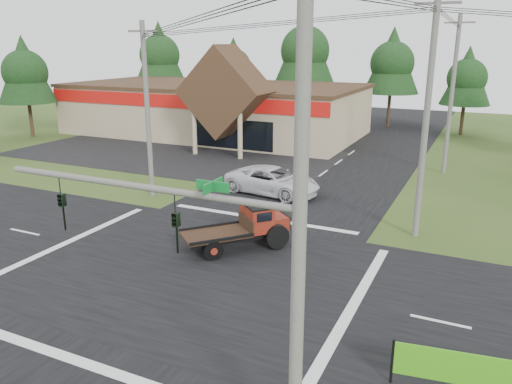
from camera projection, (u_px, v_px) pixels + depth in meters
The scene contains 19 objects.
ground at pixel (193, 269), 21.22m from camera, with size 120.00×120.00×0.00m, color #2D4318.
road_ns at pixel (193, 268), 21.21m from camera, with size 12.00×120.00×0.02m, color black.
road_ew at pixel (193, 268), 21.21m from camera, with size 120.00×12.00×0.02m, color black.
parking_apron at pixel (173, 154), 43.41m from camera, with size 28.00×14.00×0.02m, color black.
cvs_building at pixel (215, 107), 52.49m from camera, with size 30.40×18.20×9.19m.
traffic_signal_mast at pixel (227, 267), 11.08m from camera, with size 8.12×0.24×7.00m.
utility_pole_nr at pixel (299, 227), 10.04m from camera, with size 2.00×0.30×11.00m.
utility_pole_nw at pixel (147, 110), 29.89m from camera, with size 2.00×0.30×10.50m.
utility_pole_ne at pixel (426, 118), 23.21m from camera, with size 2.00×0.30×11.50m.
utility_pole_n at pixel (452, 95), 35.39m from camera, with size 2.00×0.30×11.20m.
tree_row_a at pixel (159, 53), 65.88m from camera, with size 6.72×6.72×12.12m.
tree_row_b at pixel (234, 64), 63.91m from camera, with size 5.60×5.60×10.10m.
tree_row_c at pixel (305, 48), 58.37m from camera, with size 7.28×7.28×13.13m.
tree_row_d at pixel (392, 61), 55.53m from camera, with size 6.16×6.16×11.11m.
tree_row_e at pixel (467, 76), 50.91m from camera, with size 5.04×5.04×9.09m.
tree_side_w at pixel (25, 70), 49.74m from camera, with size 5.60×5.60×10.10m.
antique_flatbed_truck at pixel (237, 227), 23.03m from camera, with size 1.91×5.00×2.09m, color #62150E, non-canonical shape.
roadside_banner at pixel (468, 375), 13.32m from camera, with size 4.05×0.12×1.38m, color #44A315, non-canonical shape.
white_pickup at pixel (273, 181), 31.66m from camera, with size 2.83×6.13×1.70m, color silver.
Camera 1 is at (10.73, -16.40, 9.17)m, focal length 35.00 mm.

